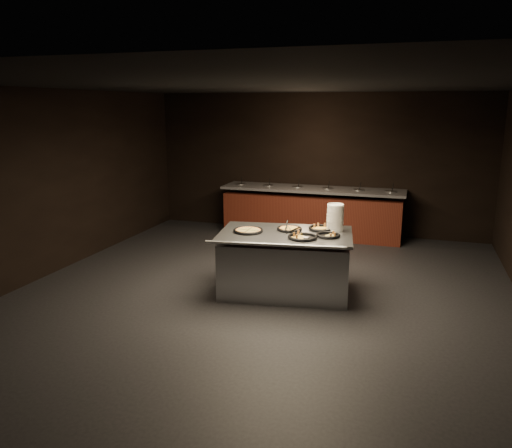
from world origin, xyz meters
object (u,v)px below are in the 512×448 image
object	(u,v)px
plate_stack	(335,218)
pan_veggie_whole	(248,231)
pan_cheese_whole	(289,229)
serving_counter	(285,264)

from	to	relation	value
plate_stack	pan_veggie_whole	bearing A→B (deg)	-158.72
pan_cheese_whole	serving_counter	bearing A→B (deg)	-94.86
plate_stack	pan_cheese_whole	world-z (taller)	plate_stack
serving_counter	pan_veggie_whole	bearing A→B (deg)	-176.73
serving_counter	pan_veggie_whole	distance (m)	0.72
pan_veggie_whole	pan_cheese_whole	distance (m)	0.60
serving_counter	plate_stack	xyz separation A→B (m)	(0.64, 0.35, 0.65)
serving_counter	pan_veggie_whole	size ratio (longest dim) A/B	4.73
serving_counter	pan_cheese_whole	bearing A→B (deg)	76.82
plate_stack	serving_counter	bearing A→B (deg)	-151.66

